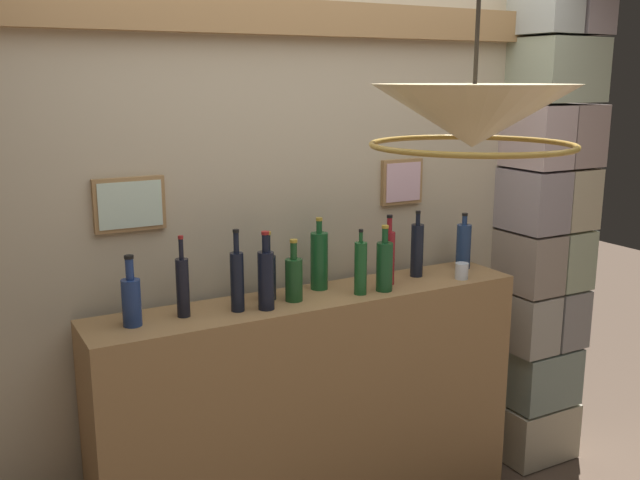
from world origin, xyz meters
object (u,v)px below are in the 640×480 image
at_px(liquor_bottle_whiskey, 294,278).
at_px(liquor_bottle_sherry, 237,279).
at_px(liquor_bottle_rum, 384,265).
at_px(liquor_bottle_rye, 389,256).
at_px(liquor_bottle_mezcal, 183,286).
at_px(liquor_bottle_bourbon, 266,278).
at_px(liquor_bottle_gin, 463,246).
at_px(liquor_bottle_amaro, 361,268).
at_px(glass_tumbler_rocks, 462,271).
at_px(liquor_bottle_port, 131,300).
at_px(liquor_bottle_vermouth, 267,274).
at_px(liquor_bottle_vodka, 319,260).
at_px(pendant_lamp, 473,118).
at_px(liquor_bottle_scotch, 417,249).

bearing_deg(liquor_bottle_whiskey, liquor_bottle_sherry, -177.39).
bearing_deg(liquor_bottle_rum, liquor_bottle_rye, 45.81).
bearing_deg(liquor_bottle_mezcal, liquor_bottle_whiskey, -3.02).
relative_size(liquor_bottle_rum, liquor_bottle_rye, 0.92).
height_order(liquor_bottle_bourbon, liquor_bottle_gin, liquor_bottle_bourbon).
bearing_deg(liquor_bottle_whiskey, liquor_bottle_gin, 4.39).
distance_m(liquor_bottle_amaro, liquor_bottle_mezcal, 0.75).
xyz_separation_m(liquor_bottle_amaro, glass_tumbler_rocks, (0.53, -0.02, -0.08)).
distance_m(liquor_bottle_amaro, liquor_bottle_port, 0.94).
xyz_separation_m(liquor_bottle_gin, liquor_bottle_vermouth, (-1.03, 0.00, -0.00)).
distance_m(liquor_bottle_mezcal, liquor_bottle_vermouth, 0.37).
relative_size(liquor_bottle_mezcal, liquor_bottle_vodka, 1.01).
bearing_deg(liquor_bottle_gin, liquor_bottle_vodka, 178.05).
bearing_deg(liquor_bottle_vodka, pendant_lamp, -95.53).
relative_size(liquor_bottle_mezcal, liquor_bottle_rum, 1.11).
bearing_deg(pendant_lamp, liquor_bottle_scotch, 60.17).
relative_size(liquor_bottle_port, liquor_bottle_vodka, 0.85).
bearing_deg(liquor_bottle_vodka, glass_tumbler_rocks, -15.18).
distance_m(liquor_bottle_amaro, glass_tumbler_rocks, 0.53).
relative_size(liquor_bottle_amaro, liquor_bottle_rum, 0.98).
height_order(liquor_bottle_sherry, liquor_bottle_vodka, liquor_bottle_sherry).
xyz_separation_m(liquor_bottle_gin, glass_tumbler_rocks, (-0.13, -0.15, -0.07)).
xyz_separation_m(liquor_bottle_bourbon, liquor_bottle_mezcal, (-0.31, 0.07, -0.00)).
bearing_deg(liquor_bottle_whiskey, pendant_lamp, -86.00).
distance_m(liquor_bottle_bourbon, pendant_lamp, 1.15).
xyz_separation_m(liquor_bottle_vermouth, glass_tumbler_rocks, (0.90, -0.15, -0.07)).
distance_m(liquor_bottle_scotch, glass_tumbler_rocks, 0.22).
bearing_deg(liquor_bottle_scotch, liquor_bottle_rye, -166.58).
distance_m(liquor_bottle_mezcal, liquor_bottle_gin, 1.40).
xyz_separation_m(liquor_bottle_bourbon, liquor_bottle_gin, (1.08, 0.12, -0.02)).
bearing_deg(liquor_bottle_vodka, liquor_bottle_scotch, -4.45).
xyz_separation_m(liquor_bottle_amaro, liquor_bottle_sherry, (-0.54, 0.04, 0.01)).
bearing_deg(pendant_lamp, liquor_bottle_port, 126.33).
bearing_deg(liquor_bottle_rum, glass_tumbler_rocks, -2.32).
distance_m(liquor_bottle_sherry, liquor_bottle_whiskey, 0.25).
distance_m(liquor_bottle_mezcal, glass_tumbler_rocks, 1.28).
bearing_deg(liquor_bottle_sherry, liquor_bottle_gin, 4.02).
bearing_deg(liquor_bottle_rye, liquor_bottle_mezcal, 179.52).
bearing_deg(liquor_bottle_vermouth, liquor_bottle_gin, -0.05).
xyz_separation_m(liquor_bottle_port, liquor_bottle_rum, (1.06, -0.07, 0.01)).
xyz_separation_m(liquor_bottle_bourbon, liquor_bottle_amaro, (0.43, -0.01, -0.01)).
bearing_deg(pendant_lamp, liquor_bottle_amaro, 76.66).
bearing_deg(liquor_bottle_amaro, liquor_bottle_gin, 10.88).
distance_m(liquor_bottle_gin, glass_tumbler_rocks, 0.21).
distance_m(liquor_bottle_sherry, liquor_bottle_vermouth, 0.19).
bearing_deg(glass_tumbler_rocks, liquor_bottle_gin, 48.83).
relative_size(liquor_bottle_rum, pendant_lamp, 0.50).
relative_size(liquor_bottle_scotch, liquor_bottle_vodka, 0.98).
bearing_deg(liquor_bottle_rum, liquor_bottle_mezcal, 174.50).
bearing_deg(liquor_bottle_rum, liquor_bottle_bourbon, 178.64).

